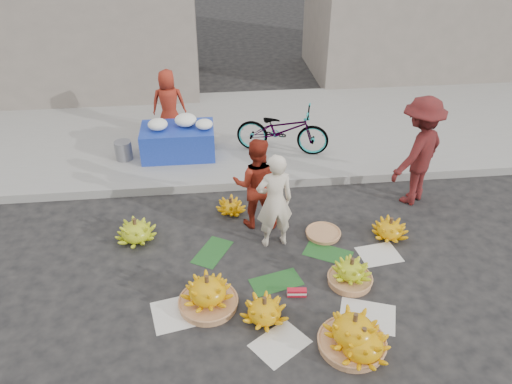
{
  "coord_description": "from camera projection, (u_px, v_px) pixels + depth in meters",
  "views": [
    {
      "loc": [
        -0.88,
        -4.97,
        4.43
      ],
      "look_at": [
        -0.24,
        0.9,
        0.7
      ],
      "focal_mm": 35.0,
      "sensor_mm": 36.0,
      "label": 1
    }
  ],
  "objects": [
    {
      "name": "flower_table",
      "position": [
        178.0,
        139.0,
        8.99
      ],
      "size": [
        1.3,
        0.82,
        0.75
      ],
      "rotation": [
        0.0,
        0.0,
        -0.0
      ],
      "color": "#18309D",
      "rests_on": "sidewalk"
    },
    {
      "name": "ground",
      "position": [
        281.0,
        271.0,
        6.62
      ],
      "size": [
        80.0,
        80.0,
        0.0
      ],
      "primitive_type": "plane",
      "color": "black",
      "rests_on": "ground"
    },
    {
      "name": "vendor_red",
      "position": [
        256.0,
        183.0,
        7.17
      ],
      "size": [
        0.74,
        0.61,
        1.4
      ],
      "primitive_type": "imported",
      "rotation": [
        0.0,
        0.0,
        3.02
      ],
      "color": "#A12C18",
      "rests_on": "ground"
    },
    {
      "name": "building_left",
      "position": [
        60.0,
        5.0,
        11.24
      ],
      "size": [
        6.0,
        3.0,
        4.0
      ],
      "primitive_type": "cube",
      "color": "gray",
      "rests_on": "sidewalk"
    },
    {
      "name": "grey_bucket",
      "position": [
        124.0,
        150.0,
        8.93
      ],
      "size": [
        0.3,
        0.3,
        0.34
      ],
      "primitive_type": "cylinder",
      "color": "slate",
      "rests_on": "sidewalk"
    },
    {
      "name": "banana_bunch_4",
      "position": [
        351.0,
        273.0,
        6.35
      ],
      "size": [
        0.63,
        0.63,
        0.4
      ],
      "rotation": [
        0.0,
        0.0,
        0.41
      ],
      "color": "#AB7147",
      "rests_on": "ground"
    },
    {
      "name": "vendor_cream",
      "position": [
        275.0,
        201.0,
        6.76
      ],
      "size": [
        0.57,
        0.42,
        1.42
      ],
      "primitive_type": "imported",
      "rotation": [
        0.0,
        0.0,
        3.29
      ],
      "color": "beige",
      "rests_on": "ground"
    },
    {
      "name": "flower_vendor",
      "position": [
        169.0,
        104.0,
        9.5
      ],
      "size": [
        0.64,
        0.42,
        1.32
      ],
      "primitive_type": "imported",
      "rotation": [
        0.0,
        0.0,
        3.14
      ],
      "color": "#A12C18",
      "rests_on": "sidewalk"
    },
    {
      "name": "banana_leaves",
      "position": [
        272.0,
        262.0,
        6.78
      ],
      "size": [
        2.0,
        1.0,
        0.0
      ],
      "primitive_type": null,
      "color": "#184A1C",
      "rests_on": "ground"
    },
    {
      "name": "banana_bunch_1",
      "position": [
        264.0,
        310.0,
        5.82
      ],
      "size": [
        0.63,
        0.63,
        0.35
      ],
      "rotation": [
        0.0,
        0.0,
        0.17
      ],
      "color": "#E6A80B",
      "rests_on": "ground"
    },
    {
      "name": "incense_stack",
      "position": [
        297.0,
        292.0,
        6.2
      ],
      "size": [
        0.25,
        0.1,
        0.1
      ],
      "primitive_type": "cube",
      "rotation": [
        0.0,
        0.0,
        -0.1
      ],
      "color": "red",
      "rests_on": "ground"
    },
    {
      "name": "sidewalk",
      "position": [
        250.0,
        130.0,
        10.2
      ],
      "size": [
        40.0,
        4.0,
        0.12
      ],
      "primitive_type": "cube",
      "color": "gray",
      "rests_on": "ground"
    },
    {
      "name": "man_striped",
      "position": [
        418.0,
        151.0,
        7.63
      ],
      "size": [
        1.29,
        1.21,
        1.75
      ],
      "primitive_type": "imported",
      "rotation": [
        0.0,
        0.0,
        3.8
      ],
      "color": "maroon",
      "rests_on": "ground"
    },
    {
      "name": "bicycle",
      "position": [
        282.0,
        130.0,
        9.02
      ],
      "size": [
        1.03,
        1.78,
        0.89
      ],
      "primitive_type": "imported",
      "rotation": [
        0.0,
        0.0,
        1.29
      ],
      "color": "gray",
      "rests_on": "sidewalk"
    },
    {
      "name": "basket_spare",
      "position": [
        323.0,
        234.0,
        7.27
      ],
      "size": [
        0.64,
        0.64,
        0.06
      ],
      "primitive_type": "cylinder",
      "rotation": [
        0.0,
        0.0,
        0.41
      ],
      "color": "#AB7147",
      "rests_on": "ground"
    },
    {
      "name": "newspaper_scatter",
      "position": [
        292.0,
        316.0,
        5.95
      ],
      "size": [
        3.2,
        1.8,
        0.0
      ],
      "primitive_type": null,
      "color": "silver",
      "rests_on": "ground"
    },
    {
      "name": "banana_bunch_7",
      "position": [
        231.0,
        206.0,
        7.73
      ],
      "size": [
        0.52,
        0.52,
        0.27
      ],
      "rotation": [
        0.0,
        0.0,
        -0.42
      ],
      "color": "#E6A80B",
      "rests_on": "ground"
    },
    {
      "name": "banana_bunch_2",
      "position": [
        353.0,
        333.0,
        5.45
      ],
      "size": [
        0.79,
        0.79,
        0.5
      ],
      "rotation": [
        0.0,
        0.0,
        -0.23
      ],
      "color": "#AB7147",
      "rests_on": "ground"
    },
    {
      "name": "banana_bunch_5",
      "position": [
        390.0,
        229.0,
        7.19
      ],
      "size": [
        0.63,
        0.63,
        0.33
      ],
      "rotation": [
        0.0,
        0.0,
        0.27
      ],
      "color": "#E6A80B",
      "rests_on": "ground"
    },
    {
      "name": "banana_bunch_3",
      "position": [
        362.0,
        343.0,
        5.38
      ],
      "size": [
        0.8,
        0.8,
        0.4
      ],
      "rotation": [
        0.0,
        0.0,
        0.29
      ],
      "color": "#E6A80B",
      "rests_on": "ground"
    },
    {
      "name": "banana_bunch_6",
      "position": [
        136.0,
        231.0,
        7.11
      ],
      "size": [
        0.6,
        0.6,
        0.37
      ],
      "rotation": [
        0.0,
        0.0,
        -0.03
      ],
      "color": "#8DAB18",
      "rests_on": "ground"
    },
    {
      "name": "curb",
      "position": [
        262.0,
        182.0,
        8.43
      ],
      "size": [
        40.0,
        0.25,
        0.15
      ],
      "primitive_type": "cube",
      "color": "gray",
      "rests_on": "ground"
    },
    {
      "name": "banana_bunch_0",
      "position": [
        208.0,
        293.0,
        5.98
      ],
      "size": [
        0.79,
        0.79,
        0.48
      ],
      "rotation": [
        0.0,
        0.0,
        -0.32
      ],
      "color": "#AB7147",
      "rests_on": "ground"
    }
  ]
}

